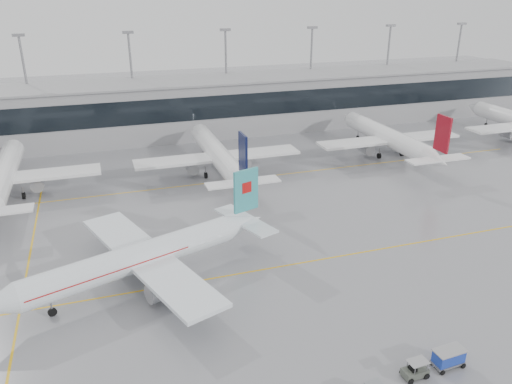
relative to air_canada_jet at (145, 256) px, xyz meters
name	(u,v)px	position (x,y,z in m)	size (l,w,h in m)	color
ground	(287,265)	(16.60, -1.72, -3.32)	(320.00, 320.00, 0.00)	gray
taxi_line_main	(287,265)	(16.60, -1.72, -3.32)	(120.00, 0.25, 0.01)	#E9AC0F
taxi_line_north	(224,181)	(16.60, 28.28, -3.32)	(120.00, 0.25, 0.01)	#E9AC0F
taxi_line_cross	(31,246)	(-13.40, 13.28, -3.32)	(0.25, 60.00, 0.01)	#E9AC0F
terminal	(187,108)	(16.60, 60.28, 2.68)	(180.00, 15.00, 12.00)	gray
terminal_glass	(193,109)	(16.60, 52.73, 4.18)	(180.00, 0.20, 5.00)	black
terminal_roof	(185,81)	(16.60, 60.28, 8.88)	(182.00, 16.00, 0.40)	gray
light_masts	(180,71)	(16.60, 66.28, 10.02)	(156.40, 1.00, 22.60)	gray
air_canada_jet	(145,256)	(0.00, 0.00, 0.00)	(33.45, 26.88, 10.57)	white
parked_jet_b	(3,176)	(-18.40, 31.97, 0.39)	(29.64, 36.96, 11.72)	white
parked_jet_c	(218,155)	(16.60, 31.97, 0.39)	(29.64, 36.96, 11.72)	white
parked_jet_d	(389,138)	(51.60, 31.97, 0.39)	(29.64, 36.96, 11.72)	white
baggage_tug	(415,371)	(20.22, -22.68, -2.75)	(3.37, 1.51, 1.62)	#454A41
baggage_cart	(449,357)	(23.81, -22.47, -2.28)	(2.96, 1.77, 1.77)	gray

